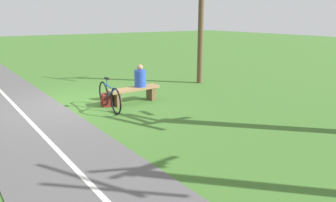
# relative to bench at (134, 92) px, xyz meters

# --- Properties ---
(ground_plane) EXTENTS (80.00, 80.00, 0.00)m
(ground_plane) POSITION_rel_bench_xyz_m (1.76, -0.79, -0.33)
(ground_plane) COLOR #3D6B28
(paved_path) EXTENTS (4.12, 36.07, 0.02)m
(paved_path) POSITION_rel_bench_xyz_m (3.01, 3.21, -0.32)
(paved_path) COLOR #565454
(paved_path) RESTS_ON ground_plane
(path_centre_line) EXTENTS (1.62, 31.97, 0.00)m
(path_centre_line) POSITION_rel_bench_xyz_m (3.01, 3.21, -0.31)
(path_centre_line) COLOR silver
(path_centre_line) RESTS_ON paved_path
(bench) EXTENTS (1.69, 0.49, 0.48)m
(bench) POSITION_rel_bench_xyz_m (0.00, 0.00, 0.00)
(bench) COLOR #937047
(bench) RESTS_ON ground_plane
(person_seated) EXTENTS (0.39, 0.39, 0.71)m
(person_seated) POSITION_rel_bench_xyz_m (-0.22, -0.01, 0.45)
(person_seated) COLOR #2847B7
(person_seated) RESTS_ON bench
(bicycle) EXTENTS (0.14, 1.76, 0.93)m
(bicycle) POSITION_rel_bench_xyz_m (0.98, 0.34, 0.06)
(bicycle) COLOR black
(bicycle) RESTS_ON ground_plane
(backpack) EXTENTS (0.35, 0.39, 0.37)m
(backpack) POSITION_rel_bench_xyz_m (0.90, -0.12, -0.15)
(backpack) COLOR maroon
(backpack) RESTS_ON ground_plane
(tree_by_path) EXTENTS (0.98, 1.05, 4.33)m
(tree_by_path) POSITION_rel_bench_xyz_m (-3.64, -1.28, 1.67)
(tree_by_path) COLOR brown
(tree_by_path) RESTS_ON ground_plane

